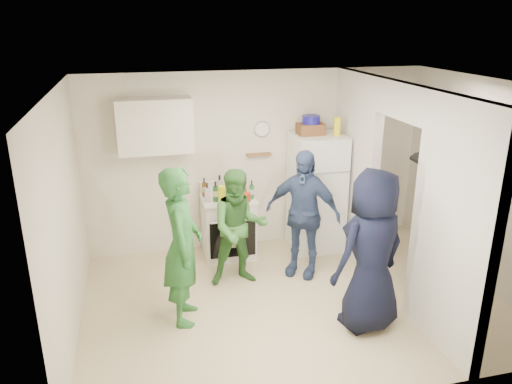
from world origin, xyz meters
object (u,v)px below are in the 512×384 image
person_green_center (239,228)px  person_denim (303,214)px  person_nook (433,213)px  stove (228,227)px  person_navy (372,251)px  blue_bowl (311,119)px  fridge (316,193)px  yellow_cup_stack_top (337,126)px  wicker_basket (311,129)px  person_green_left (182,246)px

person_green_center → person_denim: 0.83m
person_denim → person_nook: 1.58m
stove → person_nook: (2.28, -1.31, 0.49)m
person_green_center → person_navy: (1.13, -1.25, 0.14)m
blue_bowl → person_nook: blue_bowl is taller
fridge → person_nook: person_nook is taller
person_green_center → person_nook: bearing=-11.1°
yellow_cup_stack_top → person_nook: 1.67m
wicker_basket → person_nook: person_nook is taller
person_navy → person_nook: size_ratio=0.96×
wicker_basket → person_navy: 2.22m
blue_bowl → person_nook: bearing=-49.9°
person_green_left → person_navy: (1.88, -0.61, 0.01)m
person_navy → stove: bearing=-77.8°
fridge → person_nook: size_ratio=0.91×
person_green_center → person_green_left: bearing=-137.7°
yellow_cup_stack_top → person_nook: bearing=-55.8°
person_nook → yellow_cup_stack_top: bearing=-123.1°
blue_bowl → yellow_cup_stack_top: blue_bowl is taller
person_denim → blue_bowl: bearing=101.5°
yellow_cup_stack_top → person_nook: size_ratio=0.14×
wicker_basket → yellow_cup_stack_top: yellow_cup_stack_top is taller
person_green_left → person_navy: person_navy is taller
yellow_cup_stack_top → person_green_center: 1.93m
wicker_basket → person_navy: size_ratio=0.20×
stove → wicker_basket: 1.75m
fridge → yellow_cup_stack_top: (0.22, -0.10, 0.95)m
person_denim → wicker_basket: bearing=101.5°
blue_bowl → person_denim: size_ratio=0.15×
person_green_left → person_nook: bearing=-78.4°
wicker_basket → stove: bearing=-179.0°
fridge → yellow_cup_stack_top: yellow_cup_stack_top is taller
stove → person_denim: bearing=-42.1°
fridge → blue_bowl: blue_bowl is taller
wicker_basket → person_green_center: 1.73m
blue_bowl → person_green_left: (-1.92, -1.44, -0.99)m
stove → fridge: (1.26, -0.03, 0.40)m
person_green_left → person_navy: bearing=-98.4°
fridge → person_green_center: (-1.27, -0.75, -0.09)m
person_nook → person_green_left: bearing=-65.2°
stove → yellow_cup_stack_top: bearing=-5.0°
blue_bowl → person_nook: (1.12, -1.33, -0.95)m
person_green_left → person_denim: (1.58, 0.68, -0.05)m
person_denim → person_green_left: bearing=-120.4°
stove → person_green_left: bearing=-118.3°
wicker_basket → blue_bowl: size_ratio=1.46×
fridge → wicker_basket: wicker_basket is taller
blue_bowl → person_navy: bearing=-91.2°
wicker_basket → person_navy: (-0.04, -2.04, -0.85)m
stove → person_green_center: size_ratio=0.58×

